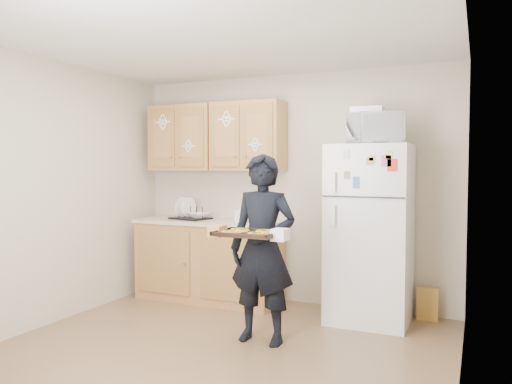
% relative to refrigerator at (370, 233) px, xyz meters
% --- Properties ---
extents(floor, '(3.60, 3.60, 0.00)m').
position_rel_refrigerator_xyz_m(floor, '(-0.95, -1.43, -0.85)').
color(floor, brown).
rests_on(floor, ground).
extents(ceiling, '(3.60, 3.60, 0.00)m').
position_rel_refrigerator_xyz_m(ceiling, '(-0.95, -1.43, 1.65)').
color(ceiling, silver).
rests_on(ceiling, wall_back).
extents(wall_back, '(3.60, 0.04, 2.50)m').
position_rel_refrigerator_xyz_m(wall_back, '(-0.95, 0.37, 0.40)').
color(wall_back, '#BCAF98').
rests_on(wall_back, floor).
extents(wall_front, '(3.60, 0.04, 2.50)m').
position_rel_refrigerator_xyz_m(wall_front, '(-0.95, -3.23, 0.40)').
color(wall_front, '#BCAF98').
rests_on(wall_front, floor).
extents(wall_left, '(0.04, 3.60, 2.50)m').
position_rel_refrigerator_xyz_m(wall_left, '(-2.75, -1.43, 0.40)').
color(wall_left, '#BCAF98').
rests_on(wall_left, floor).
extents(wall_right, '(0.04, 3.60, 2.50)m').
position_rel_refrigerator_xyz_m(wall_right, '(0.85, -1.43, 0.40)').
color(wall_right, '#BCAF98').
rests_on(wall_right, floor).
extents(refrigerator, '(0.75, 0.70, 1.70)m').
position_rel_refrigerator_xyz_m(refrigerator, '(0.00, 0.00, 0.00)').
color(refrigerator, white).
rests_on(refrigerator, floor).
extents(base_cabinet, '(1.60, 0.60, 0.86)m').
position_rel_refrigerator_xyz_m(base_cabinet, '(-1.80, 0.05, -0.42)').
color(base_cabinet, '#9A5F35').
rests_on(base_cabinet, floor).
extents(countertop, '(1.64, 0.64, 0.04)m').
position_rel_refrigerator_xyz_m(countertop, '(-1.80, 0.05, 0.03)').
color(countertop, beige).
rests_on(countertop, base_cabinet).
extents(upper_cab_left, '(0.80, 0.33, 0.75)m').
position_rel_refrigerator_xyz_m(upper_cab_left, '(-2.20, 0.18, 0.98)').
color(upper_cab_left, '#9A5F35').
rests_on(upper_cab_left, wall_back).
extents(upper_cab_right, '(0.80, 0.33, 0.75)m').
position_rel_refrigerator_xyz_m(upper_cab_right, '(-1.38, 0.18, 0.98)').
color(upper_cab_right, '#9A5F35').
rests_on(upper_cab_right, wall_back).
extents(cereal_box, '(0.20, 0.07, 0.32)m').
position_rel_refrigerator_xyz_m(cereal_box, '(0.52, 0.24, -0.69)').
color(cereal_box, '#E3B350').
rests_on(cereal_box, floor).
extents(person, '(0.59, 0.39, 1.60)m').
position_rel_refrigerator_xyz_m(person, '(-0.71, -0.96, -0.05)').
color(person, black).
rests_on(person, floor).
extents(baking_tray, '(0.49, 0.36, 0.04)m').
position_rel_refrigerator_xyz_m(baking_tray, '(-0.71, -1.26, 0.11)').
color(baking_tray, black).
rests_on(baking_tray, person).
extents(pizza_front_left, '(0.16, 0.16, 0.02)m').
position_rel_refrigerator_xyz_m(pizza_front_left, '(-0.82, -1.34, 0.13)').
color(pizza_front_left, '#FFAD20').
rests_on(pizza_front_left, baking_tray).
extents(pizza_front_right, '(0.16, 0.16, 0.02)m').
position_rel_refrigerator_xyz_m(pizza_front_right, '(-0.60, -1.34, 0.13)').
color(pizza_front_right, '#FFAD20').
rests_on(pizza_front_right, baking_tray).
extents(pizza_back_left, '(0.16, 0.16, 0.02)m').
position_rel_refrigerator_xyz_m(pizza_back_left, '(-0.82, -1.18, 0.13)').
color(pizza_back_left, '#FFAD20').
rests_on(pizza_back_left, baking_tray).
extents(pizza_back_right, '(0.16, 0.16, 0.02)m').
position_rel_refrigerator_xyz_m(pizza_back_right, '(-0.60, -1.18, 0.13)').
color(pizza_back_right, '#FFAD20').
rests_on(pizza_back_right, baking_tray).
extents(microwave, '(0.59, 0.45, 0.29)m').
position_rel_refrigerator_xyz_m(microwave, '(0.05, -0.05, 1.00)').
color(microwave, white).
rests_on(microwave, refrigerator).
extents(foil_pan, '(0.31, 0.22, 0.06)m').
position_rel_refrigerator_xyz_m(foil_pan, '(-0.03, -0.02, 1.18)').
color(foil_pan, silver).
rests_on(foil_pan, microwave).
extents(dish_rack, '(0.47, 0.39, 0.16)m').
position_rel_refrigerator_xyz_m(dish_rack, '(-2.03, 0.03, 0.13)').
color(dish_rack, black).
rests_on(dish_rack, countertop).
extents(bowl, '(0.29, 0.29, 0.06)m').
position_rel_refrigerator_xyz_m(bowl, '(-1.92, 0.03, 0.10)').
color(bowl, silver).
rests_on(bowl, dish_rack).
extents(soap_bottle, '(0.11, 0.11, 0.20)m').
position_rel_refrigerator_xyz_m(soap_bottle, '(-1.35, -0.07, 0.15)').
color(soap_bottle, white).
rests_on(soap_bottle, countertop).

